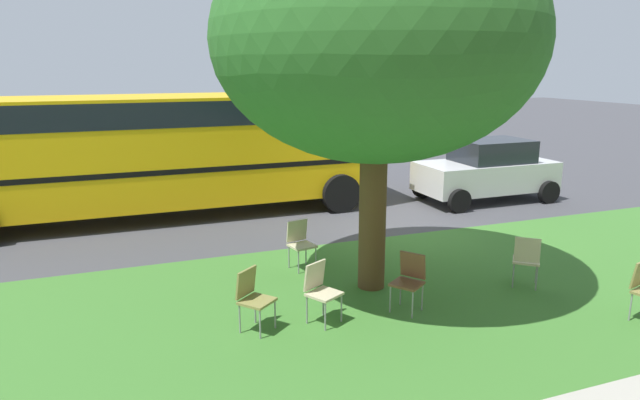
{
  "coord_description": "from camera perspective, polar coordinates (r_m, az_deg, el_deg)",
  "views": [
    {
      "loc": [
        5.93,
        10.5,
        3.61
      ],
      "look_at": [
        2.44,
        1.35,
        1.25
      ],
      "focal_mm": 31.72,
      "sensor_mm": 36.0,
      "label": 1
    }
  ],
  "objects": [
    {
      "name": "grass_verge",
      "position": [
        10.07,
        17.16,
        -8.04
      ],
      "size": [
        48.0,
        6.0,
        0.01
      ],
      "primitive_type": "cube",
      "color": "#3D752D",
      "rests_on": "ground"
    },
    {
      "name": "chair_1",
      "position": [
        7.93,
        -6.81,
        -9.47
      ],
      "size": [
        0.59,
        0.59,
        0.88
      ],
      "color": "olive",
      "rests_on": "ground"
    },
    {
      "name": "school_bus",
      "position": [
        14.05,
        -15.21,
        5.53
      ],
      "size": [
        10.4,
        2.8,
        2.88
      ],
      "color": "yellow",
      "rests_on": "ground"
    },
    {
      "name": "chair_5",
      "position": [
        8.11,
        0.03,
        -8.83
      ],
      "size": [
        0.56,
        0.57,
        0.88
      ],
      "color": "beige",
      "rests_on": "ground"
    },
    {
      "name": "street_tree",
      "position": [
        8.86,
        5.72,
        15.7
      ],
      "size": [
        5.0,
        5.0,
        5.81
      ],
      "color": "brown",
      "rests_on": "ground"
    },
    {
      "name": "parked_car",
      "position": [
        15.85,
        16.5,
        2.93
      ],
      "size": [
        3.7,
        1.92,
        1.65
      ],
      "color": "silver",
      "rests_on": "ground"
    },
    {
      "name": "chair_0",
      "position": [
        9.91,
        20.11,
        -5.47
      ],
      "size": [
        0.59,
        0.59,
        0.88
      ],
      "color": "beige",
      "rests_on": "ground"
    },
    {
      "name": "ground",
      "position": [
        12.59,
        8.25,
        -3.24
      ],
      "size": [
        80.0,
        80.0,
        0.0
      ],
      "primitive_type": "plane",
      "color": "#424247"
    },
    {
      "name": "chair_3",
      "position": [
        10.18,
        -2.03,
        -4.11
      ],
      "size": [
        0.49,
        0.5,
        0.88
      ],
      "color": "beige",
      "rests_on": "ground"
    },
    {
      "name": "chair_2",
      "position": [
        8.58,
        8.99,
        -7.71
      ],
      "size": [
        0.58,
        0.58,
        0.88
      ],
      "color": "brown",
      "rests_on": "ground"
    }
  ]
}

